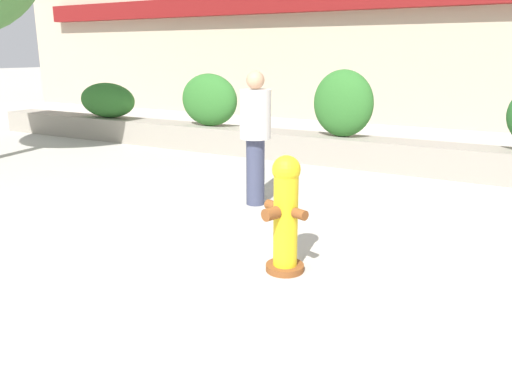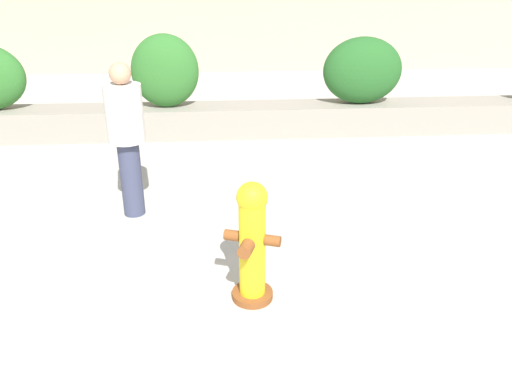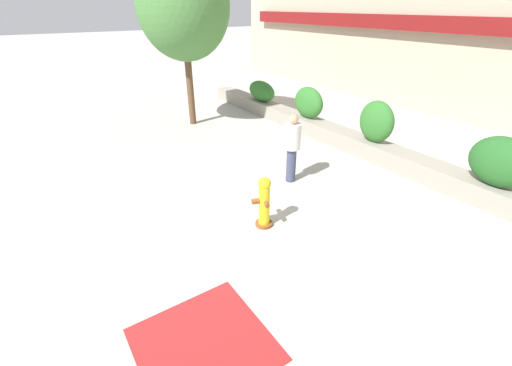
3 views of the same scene
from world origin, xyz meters
name	(u,v)px [view 3 (image 3 of 3)]	position (x,y,z in m)	size (l,w,h in m)	color
ground_plane	(183,226)	(0.00, 0.00, 0.00)	(120.00, 120.00, 0.00)	#B2ADA3
planter_wall_low	(377,152)	(0.00, 6.00, 0.25)	(18.00, 0.70, 0.50)	gray
hedge_bush_0	(262,91)	(-5.85, 6.00, 0.90)	(1.58, 0.59, 0.79)	#2D6B28
hedge_bush_1	(309,103)	(-3.03, 6.00, 1.03)	(1.28, 0.57, 1.05)	#2D6B28
hedge_bush_2	(377,122)	(-0.20, 6.00, 1.09)	(1.08, 0.58, 1.17)	#2D6B28
hedge_bush_3	(502,162)	(3.04, 6.00, 1.05)	(1.32, 0.68, 1.10)	#235B23
fire_hydrant	(264,202)	(0.90, 1.39, 0.55)	(0.48, 0.48, 1.08)	brown
street_tree	(183,6)	(-6.12, 3.04, 3.96)	(3.31, 2.98, 5.71)	brown
pedestrian	(292,144)	(-0.35, 3.09, 0.99)	(0.51, 0.51, 1.73)	#383D56
tactile_warning_pad	(204,344)	(2.73, -0.86, 0.01)	(1.66, 1.66, 0.01)	#B22323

